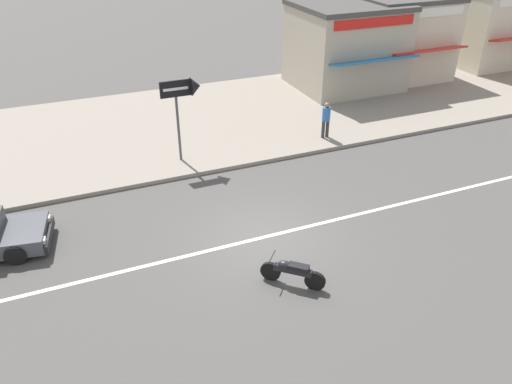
# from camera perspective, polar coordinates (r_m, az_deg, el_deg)

# --- Properties ---
(ground_plane) EXTENTS (160.00, 160.00, 0.00)m
(ground_plane) POSITION_cam_1_polar(r_m,az_deg,el_deg) (15.32, 0.89, -5.20)
(ground_plane) COLOR #4C4947
(lane_centre_stripe) EXTENTS (50.40, 0.14, 0.01)m
(lane_centre_stripe) POSITION_cam_1_polar(r_m,az_deg,el_deg) (15.31, 0.89, -5.19)
(lane_centre_stripe) COLOR silver
(lane_centre_stripe) RESTS_ON ground
(kerb_strip) EXTENTS (68.00, 10.00, 0.15)m
(kerb_strip) POSITION_cam_1_polar(r_m,az_deg,el_deg) (23.30, -8.54, 7.71)
(kerb_strip) COLOR gray
(kerb_strip) RESTS_ON ground
(motorcycle_0) EXTENTS (1.40, 1.25, 0.80)m
(motorcycle_0) POSITION_cam_1_polar(r_m,az_deg,el_deg) (13.38, 4.14, -9.07)
(motorcycle_0) COLOR black
(motorcycle_0) RESTS_ON ground
(arrow_signboard) EXTENTS (1.52, 0.67, 3.21)m
(arrow_signboard) POSITION_cam_1_polar(r_m,az_deg,el_deg) (18.84, -7.56, 11.32)
(arrow_signboard) COLOR #4C4C51
(arrow_signboard) RESTS_ON kerb_strip
(pedestrian_mid_kerb) EXTENTS (0.34, 0.34, 1.55)m
(pedestrian_mid_kerb) POSITION_cam_1_polar(r_m,az_deg,el_deg) (21.35, 8.01, 8.43)
(pedestrian_mid_kerb) COLOR #333338
(pedestrian_mid_kerb) RESTS_ON kerb_strip
(shopfront_corner_warung) EXTENTS (5.18, 5.37, 4.43)m
(shopfront_corner_warung) POSITION_cam_1_polar(r_m,az_deg,el_deg) (30.22, 15.86, 16.74)
(shopfront_corner_warung) COLOR beige
(shopfront_corner_warung) RESTS_ON kerb_strip
(shopfront_mid_block) EXTENTS (5.32, 5.50, 4.31)m
(shopfront_mid_block) POSITION_cam_1_polar(r_m,az_deg,el_deg) (27.85, 10.23, 16.16)
(shopfront_mid_block) COLOR #B2A893
(shopfront_mid_block) RESTS_ON kerb_strip
(shopfront_far_kios) EXTENTS (5.60, 4.93, 4.53)m
(shopfront_far_kios) POSITION_cam_1_polar(r_m,az_deg,el_deg) (35.04, 25.70, 16.84)
(shopfront_far_kios) COLOR beige
(shopfront_far_kios) RESTS_ON kerb_strip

